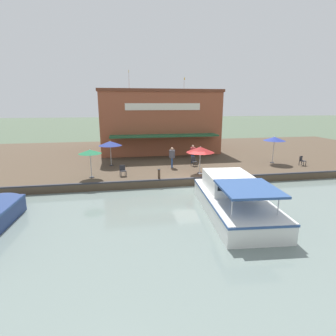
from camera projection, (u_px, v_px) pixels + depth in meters
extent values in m
plane|color=#4C5B47|center=(191.00, 187.00, 19.69)|extent=(220.00, 220.00, 0.00)
cube|color=#4C3D2D|center=(167.00, 155.00, 30.14)|extent=(22.00, 56.00, 0.60)
cube|color=#2D2D33|center=(191.00, 178.00, 19.63)|extent=(0.20, 50.40, 0.10)
cube|color=brown|center=(157.00, 122.00, 31.86)|extent=(9.05, 13.08, 6.71)
cube|color=brown|center=(157.00, 92.00, 31.03)|extent=(9.23, 13.34, 0.30)
cube|color=#235633|center=(165.00, 136.00, 26.92)|extent=(1.80, 11.12, 0.16)
cube|color=silver|center=(163.00, 107.00, 27.06)|extent=(0.08, 7.85, 0.70)
cylinder|color=silver|center=(184.00, 86.00, 31.40)|extent=(0.06, 0.06, 1.84)
cube|color=gold|center=(185.00, 79.00, 31.04)|extent=(0.36, 0.03, 0.24)
cylinder|color=silver|center=(129.00, 82.00, 30.20)|extent=(0.06, 0.06, 2.54)
cube|color=gold|center=(129.00, 71.00, 29.77)|extent=(0.36, 0.03, 0.24)
cylinder|color=#B7B7B7|center=(273.00, 151.00, 24.70)|extent=(0.06, 0.06, 2.37)
cylinder|color=#2D2D33|center=(272.00, 163.00, 24.97)|extent=(0.36, 0.36, 0.06)
cone|color=navy|center=(274.00, 139.00, 24.43)|extent=(1.97, 1.97, 0.36)
cone|color=white|center=(274.00, 139.00, 24.43)|extent=(1.22, 1.22, 0.29)
sphere|color=white|center=(275.00, 137.00, 24.39)|extent=(0.08, 0.08, 0.08)
cylinder|color=#B7B7B7|center=(111.00, 154.00, 23.65)|extent=(0.06, 0.06, 2.11)
cylinder|color=#2D2D33|center=(111.00, 165.00, 23.89)|extent=(0.36, 0.36, 0.06)
cone|color=navy|center=(110.00, 143.00, 23.41)|extent=(2.05, 2.05, 0.40)
cone|color=yellow|center=(110.00, 143.00, 23.40)|extent=(1.27, 1.27, 0.32)
sphere|color=yellow|center=(110.00, 141.00, 23.36)|extent=(0.08, 0.08, 0.08)
cylinder|color=#B7B7B7|center=(91.00, 164.00, 19.77)|extent=(0.06, 0.06, 2.05)
cylinder|color=#2D2D33|center=(92.00, 177.00, 20.00)|extent=(0.36, 0.36, 0.06)
cone|color=#19663D|center=(90.00, 152.00, 19.53)|extent=(1.70, 1.70, 0.30)
cone|color=silver|center=(90.00, 151.00, 19.53)|extent=(1.06, 1.06, 0.24)
sphere|color=silver|center=(90.00, 150.00, 19.50)|extent=(0.08, 0.08, 0.08)
cylinder|color=#B7B7B7|center=(200.00, 161.00, 21.00)|extent=(0.06, 0.06, 2.02)
cylinder|color=#2D2D33|center=(200.00, 173.00, 21.23)|extent=(0.36, 0.36, 0.06)
cone|color=maroon|center=(200.00, 150.00, 20.77)|extent=(2.22, 2.22, 0.45)
cone|color=white|center=(200.00, 149.00, 20.77)|extent=(1.37, 1.37, 0.36)
sphere|color=white|center=(200.00, 147.00, 20.72)|extent=(0.08, 0.08, 0.08)
cube|color=#2D2D33|center=(197.00, 164.00, 23.56)|extent=(0.05, 0.05, 0.42)
cube|color=#2D2D33|center=(193.00, 164.00, 23.42)|extent=(0.05, 0.05, 0.42)
cube|color=#2D2D33|center=(195.00, 163.00, 23.92)|extent=(0.05, 0.05, 0.42)
cube|color=#2D2D33|center=(191.00, 163.00, 23.78)|extent=(0.05, 0.05, 0.42)
cube|color=#2D2D33|center=(194.00, 161.00, 23.62)|extent=(0.52, 0.52, 0.05)
cube|color=#2D2D33|center=(193.00, 159.00, 23.75)|extent=(0.13, 0.44, 0.40)
cube|color=#2D2D33|center=(126.00, 174.00, 20.27)|extent=(0.05, 0.05, 0.42)
cube|color=#2D2D33|center=(121.00, 174.00, 20.11)|extent=(0.05, 0.05, 0.42)
cube|color=#2D2D33|center=(125.00, 173.00, 20.62)|extent=(0.05, 0.05, 0.42)
cube|color=#2D2D33|center=(120.00, 173.00, 20.47)|extent=(0.05, 0.05, 0.42)
cube|color=#2D2D33|center=(123.00, 171.00, 20.32)|extent=(0.53, 0.53, 0.05)
cube|color=#2D2D33|center=(122.00, 167.00, 20.44)|extent=(0.14, 0.44, 0.40)
cube|color=#2D2D33|center=(306.00, 163.00, 23.85)|extent=(0.05, 0.05, 0.42)
cube|color=#2D2D33|center=(303.00, 164.00, 23.63)|extent=(0.05, 0.05, 0.42)
cube|color=#2D2D33|center=(302.00, 163.00, 24.17)|extent=(0.05, 0.05, 0.42)
cube|color=#2D2D33|center=(299.00, 163.00, 23.96)|extent=(0.05, 0.05, 0.42)
cube|color=#2D2D33|center=(303.00, 161.00, 23.85)|extent=(0.58, 0.58, 0.05)
cube|color=#2D2D33|center=(301.00, 158.00, 23.96)|extent=(0.22, 0.42, 0.40)
cylinder|color=#2D5193|center=(172.00, 163.00, 23.04)|extent=(0.13, 0.13, 0.87)
cylinder|color=#2D5193|center=(172.00, 162.00, 23.21)|extent=(0.13, 0.13, 0.87)
cylinder|color=#4C4C56|center=(172.00, 154.00, 22.94)|extent=(0.51, 0.51, 0.69)
sphere|color=tan|center=(172.00, 149.00, 22.82)|extent=(0.24, 0.24, 0.24)
cylinder|color=#2D5193|center=(193.00, 158.00, 25.10)|extent=(0.13, 0.13, 0.81)
cylinder|color=#2D5193|center=(192.00, 158.00, 25.04)|extent=(0.13, 0.13, 0.81)
cylinder|color=#B23338|center=(193.00, 151.00, 24.90)|extent=(0.47, 0.47, 0.64)
sphere|color=#DBB28E|center=(193.00, 146.00, 24.79)|extent=(0.22, 0.22, 0.22)
ellipsoid|color=navy|center=(2.00, 203.00, 15.06)|extent=(2.35, 2.63, 0.95)
cube|color=white|center=(235.00, 205.00, 14.58)|extent=(7.43, 3.70, 1.03)
ellipsoid|color=white|center=(217.00, 186.00, 18.06)|extent=(2.78, 3.16, 1.03)
cube|color=#2D4C84|center=(235.00, 198.00, 14.48)|extent=(7.52, 3.74, 0.10)
cube|color=white|center=(228.00, 182.00, 15.57)|extent=(3.25, 2.73, 0.96)
cube|color=black|center=(237.00, 187.00, 14.09)|extent=(0.24, 2.18, 0.34)
cube|color=#2D4C84|center=(248.00, 188.00, 12.58)|extent=(3.19, 2.88, 0.12)
cylinder|color=silver|center=(278.00, 204.00, 11.93)|extent=(0.05, 0.05, 1.03)
cylinder|color=silver|center=(232.00, 206.00, 11.73)|extent=(0.05, 0.05, 1.03)
cylinder|color=silver|center=(216.00, 173.00, 18.16)|extent=(0.24, 2.49, 0.04)
cylinder|color=#473323|center=(159.00, 175.00, 19.38)|extent=(0.18, 0.18, 0.76)
cylinder|color=#2D2D33|center=(159.00, 169.00, 19.29)|extent=(0.22, 0.22, 0.04)
cylinder|color=brown|center=(166.00, 130.00, 35.89)|extent=(0.30, 0.30, 3.95)
sphere|color=#2D6028|center=(166.00, 105.00, 35.09)|extent=(3.61, 3.61, 3.61)
sphere|color=#2D6028|center=(163.00, 108.00, 34.40)|extent=(2.53, 2.53, 2.53)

